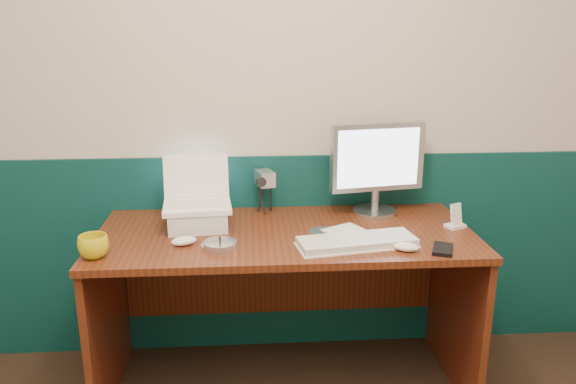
{
  "coord_description": "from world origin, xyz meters",
  "views": [
    {
      "loc": [
        -0.04,
        -0.86,
        1.58
      ],
      "look_at": [
        0.11,
        1.23,
        0.97
      ],
      "focal_mm": 35.0,
      "sensor_mm": 36.0,
      "label": 1
    }
  ],
  "objects": [
    {
      "name": "mouse_left",
      "position": [
        -0.3,
        1.26,
        0.77
      ],
      "size": [
        0.12,
        0.09,
        0.03
      ],
      "primitive_type": "ellipsoid",
      "rotation": [
        0.0,
        0.0,
        0.35
      ],
      "color": "white",
      "rests_on": "desk"
    },
    {
      "name": "papers",
      "position": [
        0.36,
        1.38,
        0.75
      ],
      "size": [
        0.2,
        0.18,
        0.0
      ],
      "primitive_type": "cube",
      "rotation": [
        0.0,
        0.0,
        0.51
      ],
      "color": "silver",
      "rests_on": "desk"
    },
    {
      "name": "dock",
      "position": [
        0.85,
        1.38,
        0.76
      ],
      "size": [
        0.1,
        0.09,
        0.01
      ],
      "primitive_type": "cube",
      "rotation": [
        0.0,
        0.0,
        0.43
      ],
      "color": "white",
      "rests_on": "desk"
    },
    {
      "name": "mug",
      "position": [
        -0.63,
        1.15,
        0.79
      ],
      "size": [
        0.14,
        0.14,
        0.09
      ],
      "primitive_type": "imported",
      "rotation": [
        0.0,
        0.0,
        0.26
      ],
      "color": "gold",
      "rests_on": "desk"
    },
    {
      "name": "music_player",
      "position": [
        0.85,
        1.38,
        0.81
      ],
      "size": [
        0.06,
        0.05,
        0.09
      ],
      "primitive_type": "cube",
      "rotation": [
        -0.17,
        0.0,
        0.43
      ],
      "color": "silver",
      "rests_on": "dock"
    },
    {
      "name": "laptop_riser",
      "position": [
        -0.26,
        1.46,
        0.79
      ],
      "size": [
        0.27,
        0.23,
        0.09
      ],
      "primitive_type": "cube",
      "rotation": [
        0.0,
        0.0,
        0.09
      ],
      "color": "silver",
      "rests_on": "desk"
    },
    {
      "name": "mouse_right",
      "position": [
        0.56,
        1.13,
        0.77
      ],
      "size": [
        0.11,
        0.09,
        0.03
      ],
      "primitive_type": "ellipsoid",
      "rotation": [
        0.0,
        0.0,
        -0.35
      ],
      "color": "silver",
      "rests_on": "desk"
    },
    {
      "name": "keyboard",
      "position": [
        0.38,
        1.2,
        0.76
      ],
      "size": [
        0.49,
        0.23,
        0.03
      ],
      "primitive_type": "cube",
      "rotation": [
        0.0,
        0.0,
        0.17
      ],
      "color": "silver",
      "rests_on": "desk"
    },
    {
      "name": "laptop",
      "position": [
        -0.26,
        1.46,
        0.96
      ],
      "size": [
        0.3,
        0.24,
        0.24
      ],
      "primitive_type": null,
      "rotation": [
        0.0,
        0.0,
        0.09
      ],
      "color": "white",
      "rests_on": "laptop_riser"
    },
    {
      "name": "camcorder",
      "position": [
        0.03,
        1.65,
        0.85
      ],
      "size": [
        0.13,
        0.16,
        0.21
      ],
      "primitive_type": null,
      "rotation": [
        0.0,
        0.0,
        0.29
      ],
      "color": "silver",
      "rests_on": "desk"
    },
    {
      "name": "back_wall",
      "position": [
        0.0,
        1.75,
        1.25
      ],
      "size": [
        3.5,
        0.04,
        2.5
      ],
      "primitive_type": "cube",
      "color": "beige",
      "rests_on": "ground"
    },
    {
      "name": "pen",
      "position": [
        0.54,
        1.34,
        0.75
      ],
      "size": [
        0.12,
        0.09,
        0.01
      ],
      "primitive_type": "cylinder",
      "rotation": [
        0.0,
        1.57,
        0.63
      ],
      "color": "black",
      "rests_on": "desk"
    },
    {
      "name": "cd_loose_a",
      "position": [
        -0.18,
        1.25,
        0.75
      ],
      "size": [
        0.11,
        0.11,
        0.0
      ],
      "primitive_type": "cylinder",
      "color": "silver",
      "rests_on": "desk"
    },
    {
      "name": "pda",
      "position": [
        0.71,
        1.12,
        0.76
      ],
      "size": [
        0.12,
        0.14,
        0.01
      ],
      "primitive_type": "cube",
      "rotation": [
        0.0,
        0.0,
        -0.39
      ],
      "color": "black",
      "rests_on": "desk"
    },
    {
      "name": "cd_spindle",
      "position": [
        -0.16,
        1.21,
        0.76
      ],
      "size": [
        0.13,
        0.13,
        0.03
      ],
      "primitive_type": "cylinder",
      "color": "#B3B9C3",
      "rests_on": "desk"
    },
    {
      "name": "desk",
      "position": [
        0.11,
        1.38,
        0.38
      ],
      "size": [
        1.6,
        0.7,
        0.75
      ],
      "primitive_type": "cube",
      "color": "#3E1F0B",
      "rests_on": "ground"
    },
    {
      "name": "cd_loose_b",
      "position": [
        0.27,
        1.37,
        0.75
      ],
      "size": [
        0.11,
        0.11,
        0.0
      ],
      "primitive_type": "cylinder",
      "color": "#AEB3BF",
      "rests_on": "desk"
    },
    {
      "name": "monitor",
      "position": [
        0.54,
        1.6,
        0.97
      ],
      "size": [
        0.45,
        0.2,
        0.44
      ],
      "primitive_type": null,
      "rotation": [
        0.0,
        0.0,
        0.17
      ],
      "color": "#A6A6AB",
      "rests_on": "desk"
    },
    {
      "name": "wainscot",
      "position": [
        0.0,
        1.74,
        0.5
      ],
      "size": [
        3.48,
        0.02,
        1.0
      ],
      "primitive_type": "cube",
      "color": "#072D2F",
      "rests_on": "ground"
    }
  ]
}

